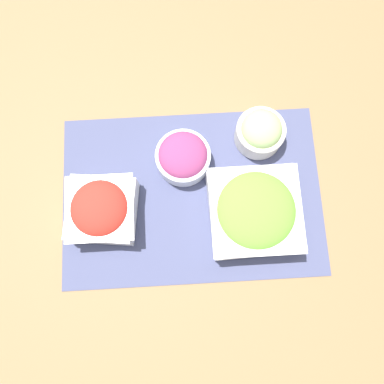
{
  "coord_description": "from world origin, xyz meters",
  "views": [
    {
      "loc": [
        0.01,
        0.18,
        0.84
      ],
      "look_at": [
        0.0,
        0.0,
        0.03
      ],
      "focal_mm": 35.0,
      "sensor_mm": 36.0,
      "label": 1
    }
  ],
  "objects": [
    {
      "name": "onion_bowl",
      "position": [
        0.02,
        -0.08,
        0.04
      ],
      "size": [
        0.12,
        0.12,
        0.07
      ],
      "color": "silver",
      "rests_on": "placemat"
    },
    {
      "name": "lettuce_bowl",
      "position": [
        -0.13,
        0.05,
        0.05
      ],
      "size": [
        0.2,
        0.2,
        0.09
      ],
      "color": "white",
      "rests_on": "placemat"
    },
    {
      "name": "cucumber_bowl",
      "position": [
        -0.16,
        -0.13,
        0.04
      ],
      "size": [
        0.11,
        0.11,
        0.08
      ],
      "color": "silver",
      "rests_on": "placemat"
    },
    {
      "name": "ground_plane",
      "position": [
        0.0,
        0.0,
        0.0
      ],
      "size": [
        3.0,
        3.0,
        0.0
      ],
      "primitive_type": "plane",
      "color": "olive"
    },
    {
      "name": "placemat",
      "position": [
        0.0,
        0.0,
        0.0
      ],
      "size": [
        0.59,
        0.4,
        0.0
      ],
      "color": "#474C70",
      "rests_on": "ground_plane"
    },
    {
      "name": "tomato_bowl",
      "position": [
        0.2,
        0.03,
        0.05
      ],
      "size": [
        0.16,
        0.16,
        0.09
      ],
      "color": "white",
      "rests_on": "placemat"
    }
  ]
}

